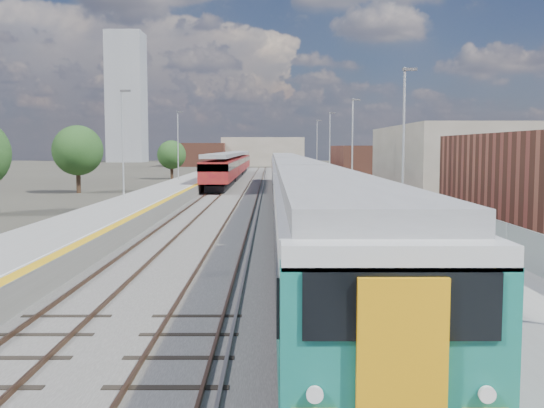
{
  "coord_description": "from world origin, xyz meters",
  "views": [
    {
      "loc": [
        -0.01,
        -9.81,
        4.58
      ],
      "look_at": [
        0.03,
        16.84,
        2.2
      ],
      "focal_mm": 42.0,
      "sensor_mm": 36.0,
      "label": 1
    }
  ],
  "objects": [
    {
      "name": "ground",
      "position": [
        0.0,
        50.0,
        0.0
      ],
      "size": [
        320.0,
        320.0,
        0.0
      ],
      "primitive_type": "plane",
      "color": "#47443A",
      "rests_on": "ground"
    },
    {
      "name": "ballast_bed",
      "position": [
        -2.25,
        52.5,
        0.03
      ],
      "size": [
        10.5,
        155.0,
        0.06
      ],
      "primitive_type": "cube",
      "color": "#565451",
      "rests_on": "ground"
    },
    {
      "name": "tracks",
      "position": [
        -1.65,
        54.18,
        0.11
      ],
      "size": [
        8.96,
        160.0,
        0.17
      ],
      "color": "#4C3323",
      "rests_on": "ground"
    },
    {
      "name": "platform_right",
      "position": [
        5.28,
        52.49,
        0.54
      ],
      "size": [
        4.7,
        155.0,
        8.52
      ],
      "color": "slate",
      "rests_on": "ground"
    },
    {
      "name": "platform_left",
      "position": [
        -9.05,
        52.49,
        0.52
      ],
      "size": [
        4.3,
        155.0,
        8.52
      ],
      "color": "slate",
      "rests_on": "ground"
    },
    {
      "name": "buildings",
      "position": [
        -18.12,
        138.6,
        10.7
      ],
      "size": [
        72.0,
        185.5,
        40.0
      ],
      "color": "brown",
      "rests_on": "ground"
    },
    {
      "name": "green_train",
      "position": [
        1.5,
        37.49,
        2.24
      ],
      "size": [
        2.88,
        80.24,
        3.17
      ],
      "color": "black",
      "rests_on": "ground"
    },
    {
      "name": "red_train",
      "position": [
        -5.5,
        80.07,
        2.22
      ],
      "size": [
        2.97,
        60.25,
        3.75
      ],
      "color": "black",
      "rests_on": "ground"
    },
    {
      "name": "tree_b",
      "position": [
        -19.31,
        53.79,
        4.27
      ],
      "size": [
        5.0,
        5.0,
        6.78
      ],
      "color": "#382619",
      "rests_on": "ground"
    },
    {
      "name": "tree_c",
      "position": [
        -14.27,
        81.51,
        3.51
      ],
      "size": [
        4.12,
        4.12,
        5.59
      ],
      "color": "#382619",
      "rests_on": "ground"
    },
    {
      "name": "tree_d",
      "position": [
        21.46,
        71.0,
        3.66
      ],
      "size": [
        4.3,
        4.3,
        5.83
      ],
      "color": "#382619",
      "rests_on": "ground"
    }
  ]
}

